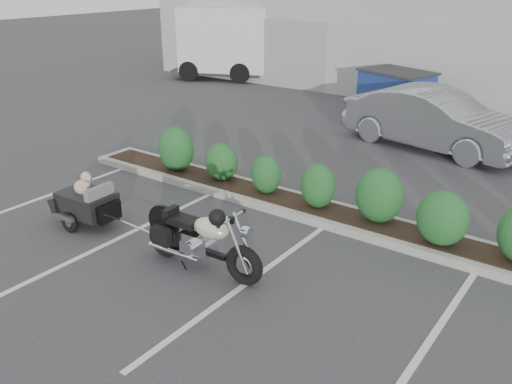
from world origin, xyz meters
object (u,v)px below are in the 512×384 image
Objects in this scene: delivery_truck at (249,45)px; pet_trailer at (87,202)px; sedan at (434,119)px; motorcycle at (201,241)px; dumpster at (395,93)px.

pet_trailer is at bearing -88.90° from delivery_truck.
sedan is 10.92m from delivery_truck.
pet_trailer is at bearing 167.15° from sedan.
sedan reaches higher than motorcycle.
sedan is 1.84× the size of dumpster.
motorcycle is at bearing -2.81° from pet_trailer.
dumpster reaches higher than pet_trailer.
delivery_truck reaches higher than sedan.
dumpster reaches higher than motorcycle.
motorcycle is 8.29m from sedan.
delivery_truck is at bearing 112.36° from pet_trailer.
delivery_truck reaches higher than dumpster.
dumpster is (-1.40, 10.98, 0.22)m from motorcycle.
dumpster is 0.38× the size of delivery_truck.
sedan is (0.76, 8.25, 0.27)m from motorcycle.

